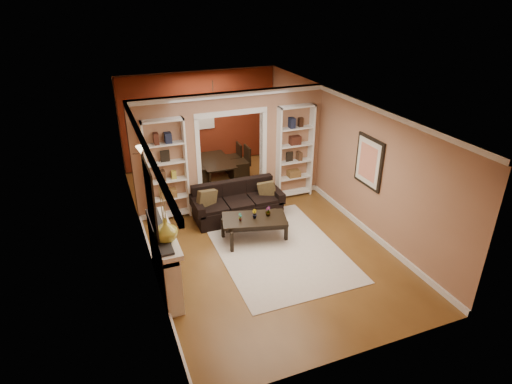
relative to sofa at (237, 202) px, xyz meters
name	(u,v)px	position (x,y,z in m)	size (l,w,h in m)	color
floor	(250,225)	(0.13, -0.45, -0.39)	(8.00, 8.00, 0.00)	brown
ceiling	(249,105)	(0.13, -0.45, 2.31)	(8.00, 8.00, 0.00)	white
wall_back	(200,119)	(0.13, 3.55, 0.96)	(8.00, 8.00, 0.00)	#A77658
wall_front	(359,280)	(0.13, -4.45, 0.96)	(8.00, 8.00, 0.00)	#A77658
wall_left	(139,186)	(-2.12, -0.45, 0.96)	(8.00, 8.00, 0.00)	#A77658
wall_right	(343,155)	(2.38, -0.45, 0.96)	(8.00, 8.00, 0.00)	#A77658
partition_wall	(231,150)	(0.13, 0.75, 0.96)	(4.50, 0.15, 2.70)	#A77658
red_back_panel	(201,120)	(0.13, 3.52, 0.93)	(4.44, 0.04, 2.64)	maroon
dining_window	(200,113)	(0.13, 3.48, 1.16)	(0.78, 0.03, 0.98)	#8CA5CC
area_rug	(278,249)	(0.31, -1.55, -0.39)	(2.33, 3.26, 0.01)	beige
sofa	(237,202)	(0.00, 0.00, 0.00)	(2.02, 0.87, 0.79)	black
pillow_left	(206,199)	(-0.71, -0.02, 0.22)	(0.46, 0.13, 0.46)	brown
pillow_right	(267,190)	(0.71, -0.02, 0.19)	(0.39, 0.11, 0.39)	brown
coffee_table	(254,229)	(0.02, -1.01, -0.15)	(1.30, 0.70, 0.49)	black
plant_left	(240,217)	(-0.29, -1.01, 0.19)	(0.09, 0.06, 0.18)	#336626
plant_center	(254,214)	(0.02, -1.01, 0.20)	(0.11, 0.08, 0.19)	#336626
plant_right	(268,211)	(0.32, -1.01, 0.20)	(0.11, 0.11, 0.20)	#336626
bookshelf_left	(166,170)	(-1.42, 0.58, 0.76)	(0.90, 0.30, 2.30)	white
bookshelf_right	(294,152)	(1.68, 0.58, 0.76)	(0.90, 0.30, 2.30)	white
fireplace	(166,260)	(-1.96, -1.95, 0.19)	(0.32, 1.70, 1.16)	white
vase	(166,230)	(-1.96, -2.28, 0.96)	(0.37, 0.37, 0.39)	#ABA637
mirror	(150,197)	(-2.10, -1.95, 1.41)	(0.03, 0.95, 1.10)	silver
wall_sconce	(137,152)	(-2.02, 0.10, 1.44)	(0.18, 0.18, 0.22)	#FFE0A5
framed_art	(369,162)	(2.34, -1.45, 1.16)	(0.04, 0.85, 1.05)	black
dining_table	(216,169)	(0.20, 2.34, -0.14)	(0.82, 1.46, 0.52)	black
dining_chair_nw	(199,168)	(-0.35, 2.04, 0.07)	(0.46, 0.46, 0.94)	black
dining_chair_ne	(239,163)	(0.75, 2.04, 0.07)	(0.46, 0.46, 0.93)	black
dining_chair_sw	(193,160)	(-0.35, 2.64, 0.08)	(0.47, 0.47, 0.95)	black
dining_chair_se	(232,157)	(0.75, 2.64, 0.02)	(0.40, 0.40, 0.82)	black
chandelier	(212,106)	(0.13, 2.25, 1.63)	(0.50, 0.50, 0.30)	#3B261B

